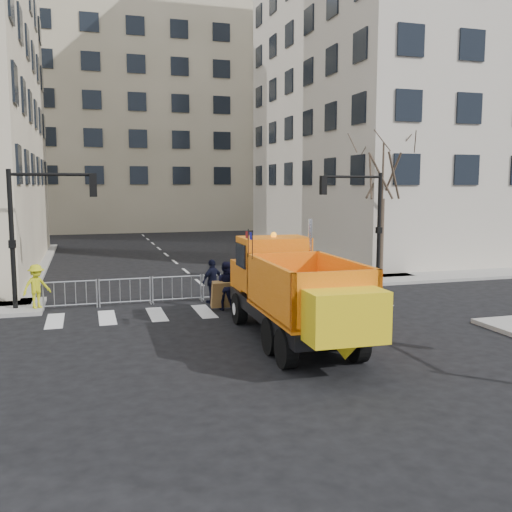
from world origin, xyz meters
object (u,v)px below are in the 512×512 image
object	(u,v)px
cop_a	(290,290)
newspaper_box	(352,276)
cop_c	(213,281)
worker	(36,286)
plow_truck	(294,290)
cop_b	(226,286)

from	to	relation	value
cop_a	newspaper_box	distance (m)	5.21
newspaper_box	cop_a	bearing A→B (deg)	-140.43
cop_c	worker	distance (m)	6.77
plow_truck	worker	bearing A→B (deg)	50.24
newspaper_box	worker	bearing A→B (deg)	-174.95
plow_truck	cop_c	xyz separation A→B (m)	(-1.10, 6.52, -0.74)
cop_a	newspaper_box	xyz separation A→B (m)	(4.17, 3.12, -0.09)
cop_a	worker	size ratio (longest dim) A/B	0.95
cop_b	worker	xyz separation A→B (m)	(-6.96, 1.71, 0.04)
cop_a	cop_b	size ratio (longest dim) A/B	0.84
cop_a	cop_b	distance (m)	2.48
worker	newspaper_box	world-z (taller)	worker
cop_b	worker	bearing A→B (deg)	14.83
plow_truck	worker	size ratio (longest dim) A/B	5.73
cop_a	cop_b	xyz separation A→B (m)	(-2.32, 0.87, 0.15)
cop_c	cop_a	bearing A→B (deg)	107.96
newspaper_box	plow_truck	bearing A→B (deg)	-124.54
cop_a	plow_truck	bearing A→B (deg)	30.88
cop_c	worker	world-z (taller)	worker
cop_a	cop_b	world-z (taller)	cop_b
cop_a	worker	bearing A→B (deg)	-56.02
worker	newspaper_box	distance (m)	13.47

